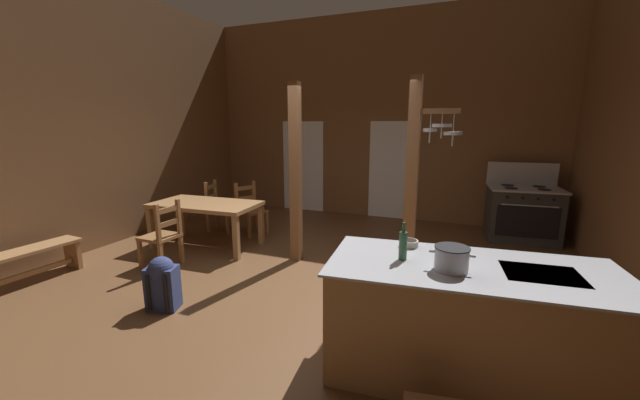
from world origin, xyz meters
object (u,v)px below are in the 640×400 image
object	(u,v)px
kitchen_island	(467,322)
stockpot_on_counter	(452,259)
dining_table	(206,208)
ladderback_chair_at_table_end	(250,210)
bench_along_left_wall	(15,263)
stove_range	(522,213)
mixing_bowl_on_counter	(409,243)
ladderback_chair_near_window	(219,207)
bottle_tall_on_counter	(403,245)
ladderback_chair_by_post	(163,236)
backpack	(162,281)

from	to	relation	value
kitchen_island	stockpot_on_counter	world-z (taller)	stockpot_on_counter
dining_table	ladderback_chair_at_table_end	bearing A→B (deg)	72.50
dining_table	bench_along_left_wall	bearing A→B (deg)	-119.87
stove_range	mixing_bowl_on_counter	bearing A→B (deg)	-110.20
ladderback_chair_at_table_end	mixing_bowl_on_counter	size ratio (longest dim) A/B	5.88
stove_range	stockpot_on_counter	xyz separation A→B (m)	(-1.04, -4.25, 0.54)
kitchen_island	ladderback_chair_near_window	distance (m)	5.10
kitchen_island	bottle_tall_on_counter	xyz separation A→B (m)	(-0.51, -0.05, 0.59)
dining_table	stockpot_on_counter	world-z (taller)	stockpot_on_counter
stove_range	ladderback_chair_by_post	distance (m)	5.84
ladderback_chair_near_window	ladderback_chair_by_post	distance (m)	1.81
ladderback_chair_near_window	stockpot_on_counter	xyz separation A→B (m)	(4.21, -2.79, 0.57)
bench_along_left_wall	backpack	bearing A→B (deg)	6.51
stove_range	backpack	world-z (taller)	stove_range
dining_table	ladderback_chair_by_post	distance (m)	0.95
stove_range	bench_along_left_wall	size ratio (longest dim) A/B	0.89
stockpot_on_counter	dining_table	bearing A→B (deg)	152.86
kitchen_island	dining_table	world-z (taller)	kitchen_island
mixing_bowl_on_counter	dining_table	bearing A→B (deg)	156.12
ladderback_chair_by_post	bottle_tall_on_counter	bearing A→B (deg)	-15.16
ladderback_chair_near_window	ladderback_chair_by_post	xyz separation A→B (m)	(0.37, -1.77, 0.00)
bottle_tall_on_counter	mixing_bowl_on_counter	bearing A→B (deg)	89.78
stove_range	backpack	xyz separation A→B (m)	(-3.96, -4.17, -0.17)
stockpot_on_counter	ladderback_chair_at_table_end	bearing A→B (deg)	141.38
stove_range	ladderback_chair_near_window	xyz separation A→B (m)	(-5.25, -1.46, -0.03)
ladderback_chair_near_window	backpack	world-z (taller)	ladderback_chair_near_window
kitchen_island	stove_range	bearing A→B (deg)	77.75
ladderback_chair_by_post	bottle_tall_on_counter	world-z (taller)	bottle_tall_on_counter
ladderback_chair_at_table_end	bench_along_left_wall	size ratio (longest dim) A/B	0.64
stove_range	ladderback_chair_near_window	size ratio (longest dim) A/B	1.39
ladderback_chair_at_table_end	stockpot_on_counter	distance (m)	4.58
ladderback_chair_near_window	stove_range	bearing A→B (deg)	15.51
dining_table	mixing_bowl_on_counter	bearing A→B (deg)	-23.88
dining_table	bottle_tall_on_counter	xyz separation A→B (m)	(3.45, -1.87, 0.40)
ladderback_chair_near_window	ladderback_chair_at_table_end	bearing A→B (deg)	3.44
ladderback_chair_at_table_end	ladderback_chair_near_window	bearing A→B (deg)	-176.56
stove_range	mixing_bowl_on_counter	size ratio (longest dim) A/B	8.17
ladderback_chair_near_window	backpack	bearing A→B (deg)	-64.57
backpack	mixing_bowl_on_counter	distance (m)	2.66
dining_table	backpack	size ratio (longest dim) A/B	2.92
stove_range	bench_along_left_wall	bearing A→B (deg)	-144.04
kitchen_island	bottle_tall_on_counter	distance (m)	0.78
ladderback_chair_by_post	bench_along_left_wall	xyz separation A→B (m)	(-1.20, -1.18, -0.15)
kitchen_island	backpack	world-z (taller)	kitchen_island
kitchen_island	dining_table	distance (m)	4.37
bench_along_left_wall	mixing_bowl_on_counter	distance (m)	4.76
ladderback_chair_at_table_end	stockpot_on_counter	world-z (taller)	stockpot_on_counter
stove_range	dining_table	size ratio (longest dim) A/B	0.76
stove_range	bottle_tall_on_counter	world-z (taller)	stove_range
bench_along_left_wall	backpack	world-z (taller)	backpack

